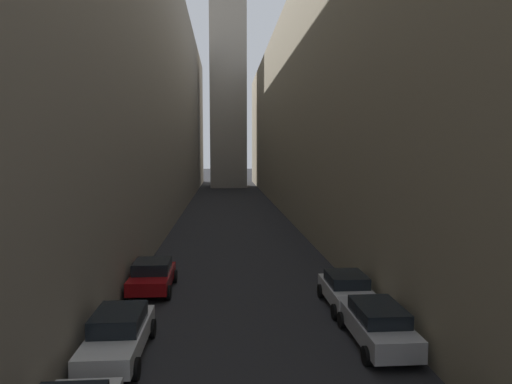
{
  "coord_description": "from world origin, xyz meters",
  "views": [
    {
      "loc": [
        -0.91,
        2.66,
        6.75
      ],
      "look_at": [
        0.0,
        15.24,
        5.61
      ],
      "focal_mm": 31.27,
      "sensor_mm": 36.0,
      "label": 1
    }
  ],
  "objects_px": {
    "parked_car_left_third": "(119,334)",
    "parked_car_right_third": "(377,323)",
    "parked_car_right_far": "(347,290)",
    "clock_tower": "(228,17)",
    "parked_car_left_far": "(152,275)"
  },
  "relations": [
    {
      "from": "parked_car_left_third",
      "to": "parked_car_left_far",
      "type": "distance_m",
      "value": 6.99
    },
    {
      "from": "parked_car_left_third",
      "to": "parked_car_left_far",
      "type": "relative_size",
      "value": 1.14
    },
    {
      "from": "parked_car_left_third",
      "to": "parked_car_left_far",
      "type": "bearing_deg",
      "value": -0.0
    },
    {
      "from": "clock_tower",
      "to": "parked_car_left_far",
      "type": "bearing_deg",
      "value": -93.91
    },
    {
      "from": "clock_tower",
      "to": "parked_car_right_third",
      "type": "distance_m",
      "value": 77.66
    },
    {
      "from": "clock_tower",
      "to": "parked_car_right_third",
      "type": "relative_size",
      "value": 13.75
    },
    {
      "from": "parked_car_left_far",
      "to": "parked_car_right_third",
      "type": "bearing_deg",
      "value": -127.2
    },
    {
      "from": "parked_car_right_third",
      "to": "parked_car_right_far",
      "type": "bearing_deg",
      "value": 0.0
    },
    {
      "from": "clock_tower",
      "to": "parked_car_left_far",
      "type": "distance_m",
      "value": 71.6
    },
    {
      "from": "parked_car_left_third",
      "to": "parked_car_right_third",
      "type": "distance_m",
      "value": 8.81
    },
    {
      "from": "clock_tower",
      "to": "parked_car_left_third",
      "type": "xyz_separation_m",
      "value": [
        -4.4,
        -71.38,
        -30.98
      ]
    },
    {
      "from": "parked_car_right_third",
      "to": "parked_car_right_far",
      "type": "xyz_separation_m",
      "value": [
        -0.0,
        3.81,
        -0.02
      ]
    },
    {
      "from": "parked_car_left_third",
      "to": "parked_car_left_far",
      "type": "xyz_separation_m",
      "value": [
        0.0,
        6.99,
        -0.02
      ]
    },
    {
      "from": "parked_car_right_far",
      "to": "parked_car_left_third",
      "type": "bearing_deg",
      "value": 115.05
    },
    {
      "from": "parked_car_left_far",
      "to": "parked_car_right_far",
      "type": "relative_size",
      "value": 0.99
    }
  ]
}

